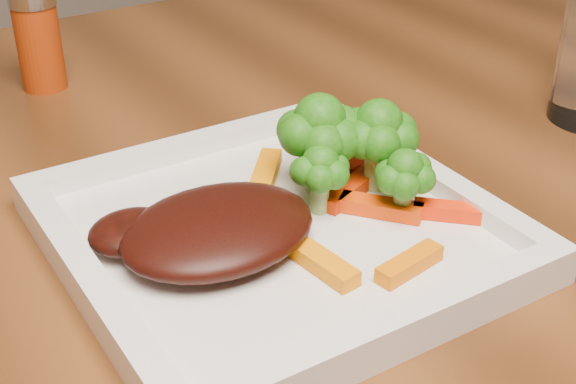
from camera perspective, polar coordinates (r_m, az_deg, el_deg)
plate at (r=0.53m, az=-0.92°, el=-3.17°), size 0.27×0.27×0.01m
steak at (r=0.50m, az=-5.01°, el=-2.66°), size 0.13×0.11×0.03m
broccoli_0 at (r=0.56m, az=2.24°, el=3.32°), size 0.08×0.08×0.07m
broccoli_1 at (r=0.56m, az=6.39°, el=3.24°), size 0.07×0.07×0.06m
broccoli_2 at (r=0.53m, az=8.28°, el=1.09°), size 0.05×0.05×0.06m
broccoli_3 at (r=0.53m, az=2.31°, el=1.52°), size 0.06×0.06×0.06m
carrot_0 at (r=0.49m, az=8.63°, el=-5.07°), size 0.05×0.02×0.01m
carrot_1 at (r=0.55m, az=11.44°, el=-1.34°), size 0.04×0.04×0.01m
carrot_2 at (r=0.49m, az=2.37°, el=-5.00°), size 0.02×0.06×0.01m
carrot_3 at (r=0.60m, az=5.53°, el=2.23°), size 0.06×0.03×0.01m
carrot_4 at (r=0.58m, az=-1.58°, el=1.41°), size 0.05×0.05×0.01m
carrot_5 at (r=0.54m, az=6.62°, el=-1.10°), size 0.05×0.05×0.01m
carrot_6 at (r=0.56m, az=4.30°, el=0.08°), size 0.05×0.03×0.01m
spice_shaker at (r=0.79m, az=-17.32°, el=10.21°), size 0.05×0.05×0.09m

